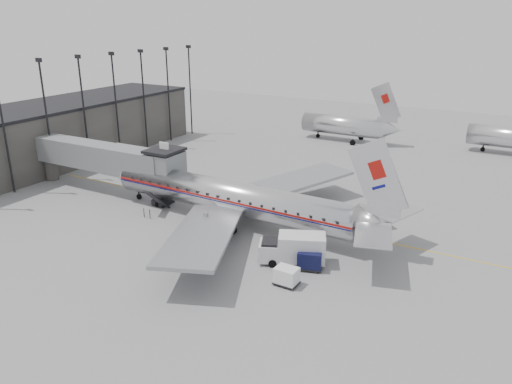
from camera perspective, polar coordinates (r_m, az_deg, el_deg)
ground at (r=49.31m, az=-4.78°, el=-4.59°), size 160.00×160.00×0.00m
terminal at (r=77.55m, az=-22.00°, el=6.18°), size 12.00×46.00×8.00m
apron_line at (r=52.62m, az=1.58°, el=-2.91°), size 60.00×0.15×0.01m
jet_bridge at (r=60.75m, az=-16.13°, el=3.59°), size 21.00×6.20×7.10m
floodlight_masts at (r=73.84m, az=-17.38°, el=9.57°), size 0.90×42.25×15.25m
distant_aircraft_near at (r=85.45m, az=10.09°, el=7.57°), size 16.39×3.20×10.26m
airliner at (r=50.24m, az=-2.34°, el=-0.71°), size 34.23×31.69×10.82m
service_van at (r=42.88m, az=4.27°, el=-6.42°), size 5.98×4.21×2.63m
baggage_cart_navy at (r=42.27m, az=6.17°, el=-7.67°), size 2.44×2.11×1.63m
baggage_cart_white at (r=39.85m, az=3.51°, el=-9.55°), size 1.91×1.48×1.46m
ramp_worker at (r=53.03m, az=-6.11°, el=-1.72°), size 0.83×0.72×1.93m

